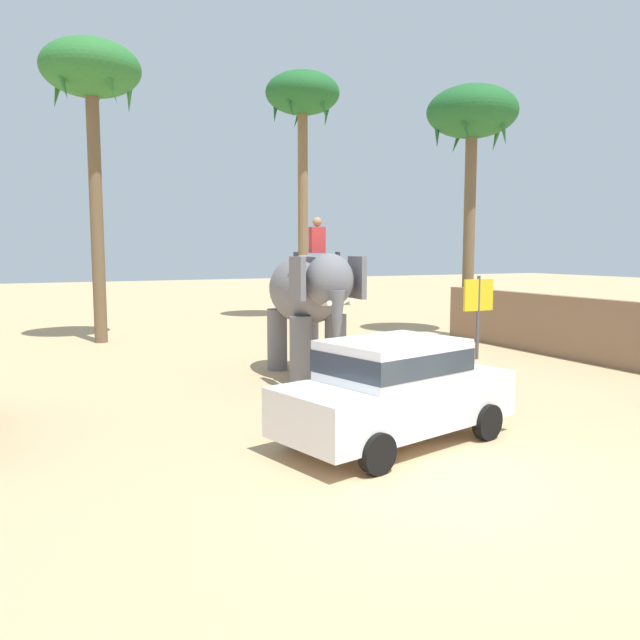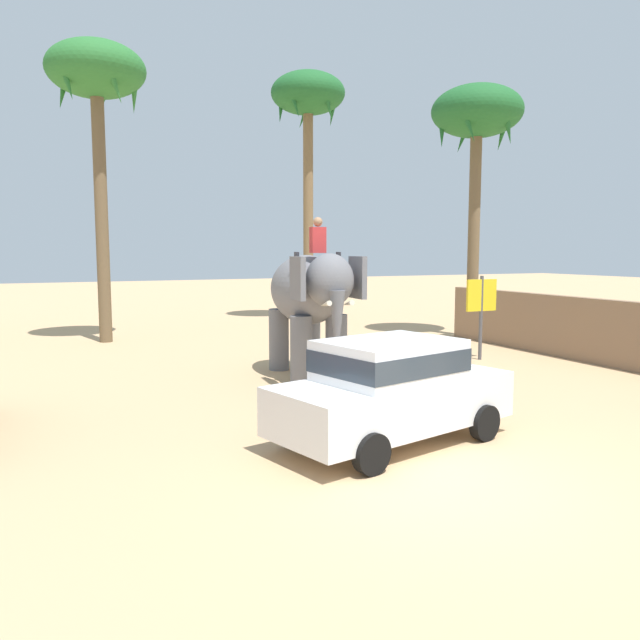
{
  "view_description": "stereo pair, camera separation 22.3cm",
  "coord_description": "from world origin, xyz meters",
  "px_view_note": "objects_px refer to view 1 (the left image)",
  "views": [
    {
      "loc": [
        -4.98,
        -6.46,
        3.11
      ],
      "look_at": [
        0.92,
        5.83,
        1.6
      ],
      "focal_mm": 35.28,
      "sensor_mm": 36.0,
      "label": 1
    },
    {
      "loc": [
        -4.78,
        -6.55,
        3.11
      ],
      "look_at": [
        0.92,
        5.83,
        1.6
      ],
      "focal_mm": 35.28,
      "sensor_mm": 36.0,
      "label": 2
    }
  ],
  "objects_px": {
    "palm_tree_behind_elephant": "(91,80)",
    "signboard_yellow": "(478,301)",
    "palm_tree_left_of_road": "(472,120)",
    "elephant_with_mahout": "(308,297)",
    "palm_tree_far_back": "(303,104)",
    "car_sedan_foreground": "(395,387)"
  },
  "relations": [
    {
      "from": "car_sedan_foreground",
      "to": "palm_tree_far_back",
      "type": "relative_size",
      "value": 0.41
    },
    {
      "from": "elephant_with_mahout",
      "to": "palm_tree_behind_elephant",
      "type": "relative_size",
      "value": 0.4
    },
    {
      "from": "palm_tree_far_back",
      "to": "car_sedan_foreground",
      "type": "bearing_deg",
      "value": -109.43
    },
    {
      "from": "elephant_with_mahout",
      "to": "signboard_yellow",
      "type": "height_order",
      "value": "elephant_with_mahout"
    },
    {
      "from": "palm_tree_far_back",
      "to": "signboard_yellow",
      "type": "height_order",
      "value": "palm_tree_far_back"
    },
    {
      "from": "palm_tree_left_of_road",
      "to": "palm_tree_far_back",
      "type": "bearing_deg",
      "value": 114.42
    },
    {
      "from": "palm_tree_left_of_road",
      "to": "palm_tree_far_back",
      "type": "distance_m",
      "value": 8.17
    },
    {
      "from": "palm_tree_left_of_road",
      "to": "signboard_yellow",
      "type": "height_order",
      "value": "palm_tree_left_of_road"
    },
    {
      "from": "elephant_with_mahout",
      "to": "palm_tree_far_back",
      "type": "distance_m",
      "value": 14.67
    },
    {
      "from": "palm_tree_behind_elephant",
      "to": "signboard_yellow",
      "type": "bearing_deg",
      "value": -41.1
    },
    {
      "from": "car_sedan_foreground",
      "to": "elephant_with_mahout",
      "type": "distance_m",
      "value": 5.68
    },
    {
      "from": "palm_tree_left_of_road",
      "to": "signboard_yellow",
      "type": "relative_size",
      "value": 3.7
    },
    {
      "from": "car_sedan_foreground",
      "to": "palm_tree_far_back",
      "type": "xyz_separation_m",
      "value": [
        6.03,
        17.1,
        8.47
      ]
    },
    {
      "from": "car_sedan_foreground",
      "to": "signboard_yellow",
      "type": "distance_m",
      "value": 8.64
    },
    {
      "from": "palm_tree_left_of_road",
      "to": "palm_tree_behind_elephant",
      "type": "bearing_deg",
      "value": 161.67
    },
    {
      "from": "elephant_with_mahout",
      "to": "palm_tree_left_of_road",
      "type": "xyz_separation_m",
      "value": [
        8.36,
        4.33,
        5.7
      ]
    },
    {
      "from": "palm_tree_behind_elephant",
      "to": "elephant_with_mahout",
      "type": "bearing_deg",
      "value": -65.01
    },
    {
      "from": "signboard_yellow",
      "to": "palm_tree_behind_elephant",
      "type": "bearing_deg",
      "value": 138.9
    },
    {
      "from": "car_sedan_foreground",
      "to": "elephant_with_mahout",
      "type": "relative_size",
      "value": 1.11
    },
    {
      "from": "palm_tree_far_back",
      "to": "signboard_yellow",
      "type": "bearing_deg",
      "value": -88.05
    },
    {
      "from": "elephant_with_mahout",
      "to": "palm_tree_behind_elephant",
      "type": "xyz_separation_m",
      "value": [
        -3.91,
        8.4,
        6.64
      ]
    },
    {
      "from": "palm_tree_far_back",
      "to": "signboard_yellow",
      "type": "distance_m",
      "value": 13.74
    }
  ]
}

